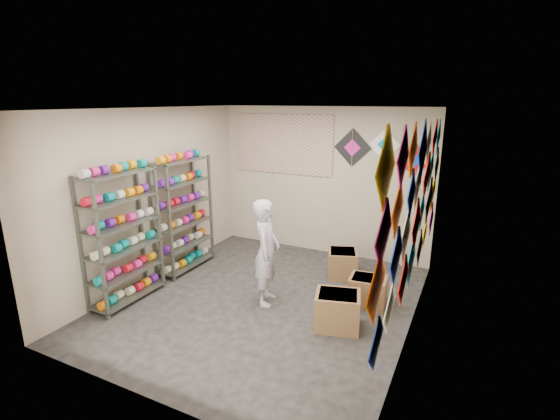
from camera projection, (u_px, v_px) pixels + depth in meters
The scene contains 12 objects.
ground at pixel (265, 301), 5.87m from camera, with size 4.50×4.50×0.00m, color black.
room_walls at pixel (263, 190), 5.43m from camera, with size 4.50×4.50×4.50m.
shelf_rack_front at pixel (123, 238), 5.64m from camera, with size 0.40×1.10×1.90m, color #4C5147.
shelf_rack_back at pixel (183, 215), 6.77m from camera, with size 0.40×1.10×1.90m, color #4C5147.
string_spools at pixel (155, 219), 6.18m from camera, with size 0.12×2.36×0.12m.
kite_wall_display at pixel (417, 205), 4.61m from camera, with size 0.06×4.36×2.03m.
back_wall_kites at pixel (379, 150), 6.85m from camera, with size 1.66×0.02×0.77m.
poster at pixel (282, 144), 7.61m from camera, with size 2.00×0.01×1.10m, color #8653B5.
shopkeeper at pixel (266, 252), 5.64m from camera, with size 0.51×0.64×1.52m, color #BFB5B2.
carton_a at pixel (337, 310), 5.14m from camera, with size 0.55×0.46×0.46m, color brown.
carton_b at pixel (368, 291), 5.71m from camera, with size 0.50×0.41×0.41m, color brown.
carton_c at pixel (342, 263), 6.63m from camera, with size 0.46×0.50×0.44m, color brown.
Camera 1 is at (2.55, -4.67, 2.82)m, focal length 26.00 mm.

